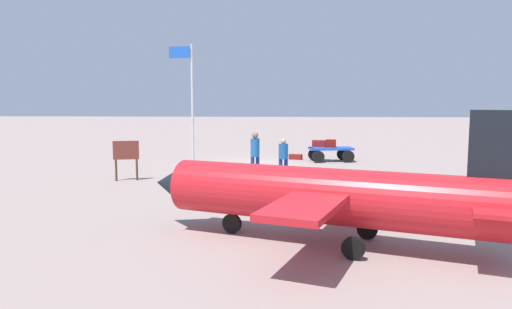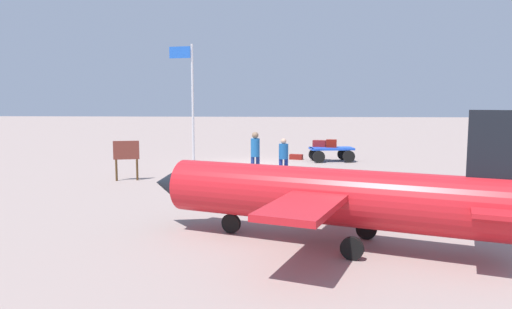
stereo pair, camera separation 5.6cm
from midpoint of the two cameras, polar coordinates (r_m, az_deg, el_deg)
ground_plane at (r=21.92m, az=-0.17°, el=-1.19°), size 120.00×120.00×0.00m
luggage_cart at (r=23.20m, az=9.02°, el=0.34°), size 2.17×1.39×0.68m
suitcase_maroon at (r=23.25m, az=9.06°, el=1.31°), size 0.53×0.37×0.37m
suitcase_navy at (r=23.45m, az=7.65°, el=1.31°), size 0.69×0.46×0.32m
suitcase_dark at (r=23.82m, az=4.89°, el=-0.28°), size 0.70×0.47×0.25m
worker_lead at (r=17.68m, az=3.40°, el=-0.15°), size 0.37×0.37×1.54m
worker_trailing at (r=17.92m, az=-0.00°, el=0.38°), size 0.42×0.42×1.76m
airplane_near at (r=9.91m, az=7.18°, el=-4.76°), size 7.63×5.45×2.79m
flagpole at (r=20.30m, az=-7.78°, el=6.87°), size 1.03×0.22×5.25m
signboard at (r=18.10m, az=-15.14°, el=0.02°), size 0.91×0.28×1.47m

